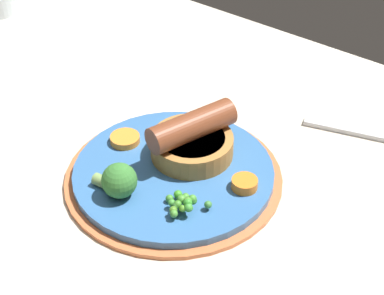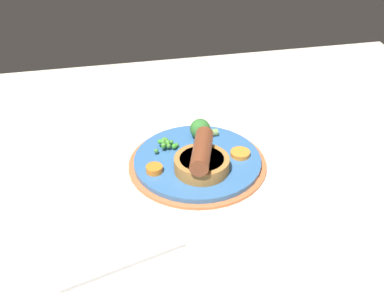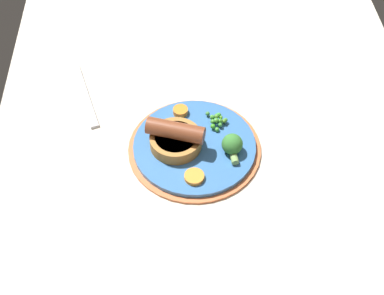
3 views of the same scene
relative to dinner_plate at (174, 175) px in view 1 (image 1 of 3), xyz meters
The scene contains 8 objects.
dining_table 4.45cm from the dinner_plate, 62.26° to the left, with size 110.00×80.00×3.00cm, color beige.
dinner_plate is the anchor object (origin of this frame).
sausage_pudding 4.37cm from the dinner_plate, 89.88° to the right, with size 9.11×10.48×5.40cm.
pea_pile 6.67cm from the dinner_plate, 137.84° to the left, with size 4.58×3.93×1.83cm.
broccoli_floret_near 7.14cm from the dinner_plate, 73.85° to the left, with size 5.29×3.68×3.68cm.
carrot_slice_0 7.50cm from the dinner_plate, ahead, with size 3.36×3.36×0.79cm, color orange.
carrot_slice_3 8.12cm from the dinner_plate, 164.24° to the right, with size 2.74×2.74×1.08cm, color orange.
fork 25.28cm from the dinner_plate, 125.40° to the right, with size 18.00×1.60×0.60cm, color silver.
Camera 1 is at (-35.48, 37.16, 48.73)cm, focal length 60.00 mm.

